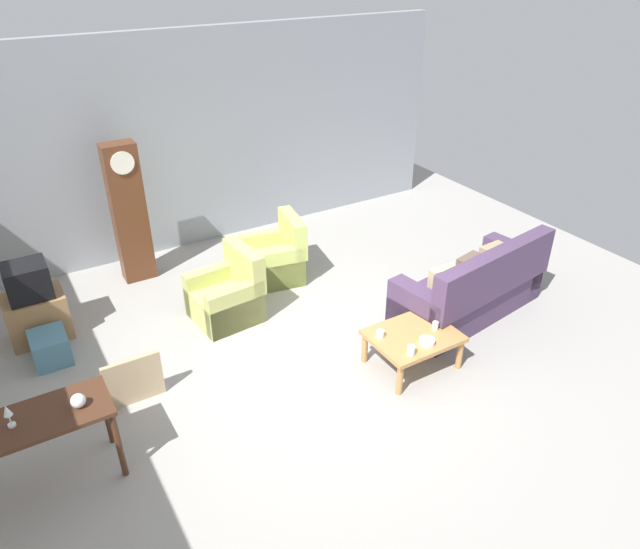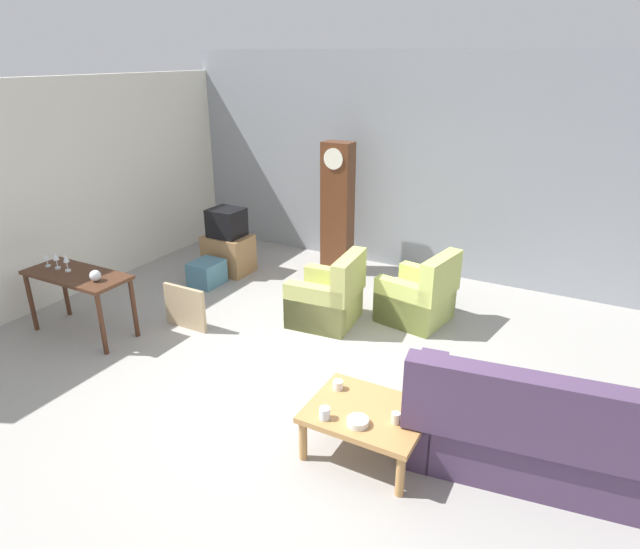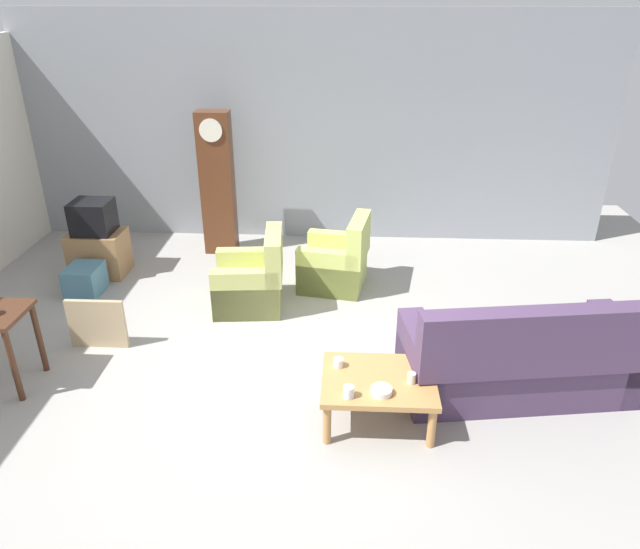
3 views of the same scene
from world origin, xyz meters
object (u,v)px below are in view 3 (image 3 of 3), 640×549
at_px(bowl_white_stacked, 381,391).
at_px(armchair_olive_far, 337,264).
at_px(couch_floral, 521,360).
at_px(tv_crt, 93,217).
at_px(cup_white_porcelain, 338,363).
at_px(armchair_olive_near, 252,283).
at_px(grandfather_clock, 218,184).
at_px(coffee_table_wood, 378,384).
at_px(cup_cream_tall, 411,378).
at_px(tv_stand_cabinet, 99,253).
at_px(cup_blue_rimmed, 349,392).
at_px(storage_box_blue, 85,280).
at_px(framed_picture_leaning, 97,324).

bearing_deg(bowl_white_stacked, armchair_olive_far, 98.84).
height_order(couch_floral, tv_crt, couch_floral).
relative_size(tv_crt, cup_white_porcelain, 5.38).
relative_size(armchair_olive_near, grandfather_clock, 0.47).
distance_m(armchair_olive_near, bowl_white_stacked, 2.60).
distance_m(armchair_olive_far, bowl_white_stacked, 2.80).
bearing_deg(cup_white_porcelain, tv_crt, 140.64).
relative_size(coffee_table_wood, cup_cream_tall, 10.20).
height_order(coffee_table_wood, tv_stand_cabinet, tv_stand_cabinet).
distance_m(armchair_olive_far, coffee_table_wood, 2.59).
xyz_separation_m(couch_floral, grandfather_clock, (-3.40, 3.16, 0.64)).
height_order(armchair_olive_near, bowl_white_stacked, armchair_olive_near).
bearing_deg(cup_white_porcelain, couch_floral, 9.64).
xyz_separation_m(armchair_olive_far, coffee_table_wood, (0.42, -2.55, 0.06)).
xyz_separation_m(cup_white_porcelain, cup_blue_rimmed, (0.09, -0.42, 0.01)).
distance_m(couch_floral, armchair_olive_far, 2.73).
bearing_deg(bowl_white_stacked, storage_box_blue, 145.54).
height_order(grandfather_clock, bowl_white_stacked, grandfather_clock).
height_order(couch_floral, cup_cream_tall, couch_floral).
relative_size(armchair_olive_near, storage_box_blue, 1.97).
xyz_separation_m(couch_floral, tv_crt, (-4.84, 2.33, 0.43)).
bearing_deg(tv_crt, cup_white_porcelain, -39.36).
relative_size(armchair_olive_far, cup_white_porcelain, 10.30).
bearing_deg(storage_box_blue, armchair_olive_far, 6.57).
bearing_deg(couch_floral, bowl_white_stacked, -153.49).
bearing_deg(cup_cream_tall, armchair_olive_near, 129.36).
bearing_deg(framed_picture_leaning, cup_cream_tall, -18.81).
bearing_deg(cup_white_porcelain, cup_cream_tall, -18.44).
xyz_separation_m(storage_box_blue, cup_blue_rimmed, (3.25, -2.47, 0.30)).
relative_size(grandfather_clock, tv_stand_cabinet, 2.90).
xyz_separation_m(tv_stand_cabinet, cup_blue_rimmed, (3.28, -3.03, 0.18)).
bearing_deg(tv_stand_cabinet, cup_blue_rimmed, -42.78).
bearing_deg(tv_crt, couch_floral, -25.74).
distance_m(tv_stand_cabinet, tv_crt, 0.50).
bearing_deg(storage_box_blue, cup_cream_tall, -30.84).
bearing_deg(framed_picture_leaning, cup_blue_rimmed, -26.17).
xyz_separation_m(storage_box_blue, cup_white_porcelain, (3.16, -2.05, 0.29)).
distance_m(armchair_olive_far, cup_white_porcelain, 2.41).
relative_size(couch_floral, bowl_white_stacked, 12.55).
distance_m(framed_picture_leaning, cup_white_porcelain, 2.66).
distance_m(tv_crt, bowl_white_stacked, 4.64).
bearing_deg(coffee_table_wood, armchair_olive_far, 99.31).
bearing_deg(armchair_olive_near, cup_cream_tall, -50.64).
distance_m(tv_stand_cabinet, framed_picture_leaning, 1.88).
xyz_separation_m(framed_picture_leaning, cup_white_porcelain, (2.51, -0.86, 0.19)).
distance_m(couch_floral, cup_cream_tall, 1.15).
height_order(armchair_olive_far, cup_blue_rimmed, armchair_olive_far).
relative_size(armchair_olive_far, grandfather_clock, 0.47).
distance_m(grandfather_clock, storage_box_blue, 2.15).
bearing_deg(tv_stand_cabinet, armchair_olive_far, -3.88).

